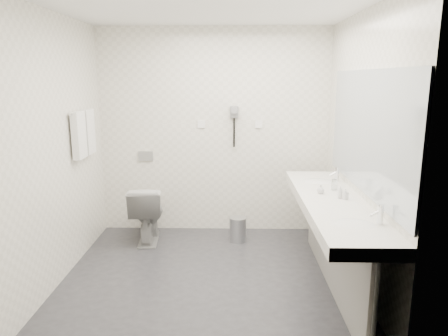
{
  "coord_description": "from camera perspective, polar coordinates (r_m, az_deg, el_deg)",
  "views": [
    {
      "loc": [
        0.23,
        -3.79,
        1.91
      ],
      "look_at": [
        0.15,
        0.15,
        1.05
      ],
      "focal_mm": 33.42,
      "sensor_mm": 36.0,
      "label": 1
    }
  ],
  "objects": [
    {
      "name": "floor",
      "position": [
        4.25,
        -2.13,
        -14.41
      ],
      "size": [
        2.8,
        2.8,
        0.0
      ],
      "primitive_type": "plane",
      "color": "#2D2D32",
      "rests_on": "ground"
    },
    {
      "name": "ceiling",
      "position": [
        3.84,
        -2.45,
        21.15
      ],
      "size": [
        2.8,
        2.8,
        0.0
      ],
      "primitive_type": "plane",
      "rotation": [
        3.14,
        0.0,
        0.0
      ],
      "color": "white",
      "rests_on": "wall_back"
    },
    {
      "name": "wall_back",
      "position": [
        5.14,
        -1.41,
        4.93
      ],
      "size": [
        2.8,
        0.0,
        2.8
      ],
      "primitive_type": "plane",
      "rotation": [
        1.57,
        0.0,
        0.0
      ],
      "color": "white",
      "rests_on": "floor"
    },
    {
      "name": "wall_front",
      "position": [
        2.58,
        -4.0,
        -2.5
      ],
      "size": [
        2.8,
        0.0,
        2.8
      ],
      "primitive_type": "plane",
      "rotation": [
        -1.57,
        0.0,
        0.0
      ],
      "color": "white",
      "rests_on": "floor"
    },
    {
      "name": "wall_left",
      "position": [
        4.18,
        -21.85,
        2.34
      ],
      "size": [
        0.0,
        2.6,
        2.6
      ],
      "primitive_type": "plane",
      "rotation": [
        1.57,
        0.0,
        1.57
      ],
      "color": "white",
      "rests_on": "floor"
    },
    {
      "name": "wall_right",
      "position": [
        4.02,
        18.09,
        2.25
      ],
      "size": [
        0.0,
        2.6,
        2.6
      ],
      "primitive_type": "plane",
      "rotation": [
        1.57,
        0.0,
        -1.57
      ],
      "color": "white",
      "rests_on": "floor"
    },
    {
      "name": "vanity_counter",
      "position": [
        3.86,
        14.57,
        -4.8
      ],
      "size": [
        0.55,
        2.2,
        0.1
      ],
      "primitive_type": "cube",
      "color": "white",
      "rests_on": "floor"
    },
    {
      "name": "vanity_panel",
      "position": [
        4.01,
        14.59,
        -10.62
      ],
      "size": [
        0.03,
        2.15,
        0.75
      ],
      "primitive_type": "cube",
      "color": "gray",
      "rests_on": "floor"
    },
    {
      "name": "vanity_post_near",
      "position": [
        3.12,
        19.7,
        -17.92
      ],
      "size": [
        0.06,
        0.06,
        0.75
      ],
      "primitive_type": "cylinder",
      "color": "silver",
      "rests_on": "floor"
    },
    {
      "name": "vanity_post_far",
      "position": [
        4.97,
        12.2,
        -5.98
      ],
      "size": [
        0.06,
        0.06,
        0.75
      ],
      "primitive_type": "cylinder",
      "color": "silver",
      "rests_on": "floor"
    },
    {
      "name": "mirror",
      "position": [
        3.8,
        18.93,
        4.7
      ],
      "size": [
        0.02,
        2.2,
        1.05
      ],
      "primitive_type": "cube",
      "color": "#B2BCC6",
      "rests_on": "wall_right"
    },
    {
      "name": "basin_near",
      "position": [
        3.25,
        17.21,
        -7.55
      ],
      "size": [
        0.4,
        0.31,
        0.05
      ],
      "primitive_type": "ellipsoid",
      "color": "white",
      "rests_on": "vanity_counter"
    },
    {
      "name": "basin_far",
      "position": [
        4.46,
        12.71,
        -1.93
      ],
      "size": [
        0.4,
        0.31,
        0.05
      ],
      "primitive_type": "ellipsoid",
      "color": "white",
      "rests_on": "vanity_counter"
    },
    {
      "name": "faucet_near",
      "position": [
        3.28,
        20.6,
        -5.95
      ],
      "size": [
        0.04,
        0.04,
        0.15
      ],
      "primitive_type": "cylinder",
      "color": "silver",
      "rests_on": "vanity_counter"
    },
    {
      "name": "faucet_far",
      "position": [
        4.48,
        15.21,
        -0.81
      ],
      "size": [
        0.04,
        0.04,
        0.15
      ],
      "primitive_type": "cylinder",
      "color": "silver",
      "rests_on": "vanity_counter"
    },
    {
      "name": "soap_bottle_a",
      "position": [
        3.84,
        16.25,
        -3.44
      ],
      "size": [
        0.06,
        0.06,
        0.1
      ],
      "primitive_type": "imported",
      "rotation": [
        0.0,
        0.0,
        0.48
      ],
      "color": "silver",
      "rests_on": "vanity_counter"
    },
    {
      "name": "soap_bottle_b",
      "position": [
        3.97,
        13.1,
        -2.84
      ],
      "size": [
        0.08,
        0.08,
        0.08
      ],
      "primitive_type": "imported",
      "rotation": [
        0.0,
        0.0,
        -0.17
      ],
      "color": "silver",
      "rests_on": "vanity_counter"
    },
    {
      "name": "soap_bottle_c",
      "position": [
        3.86,
        15.61,
        -3.19
      ],
      "size": [
        0.05,
        0.05,
        0.12
      ],
      "primitive_type": "imported",
      "rotation": [
        0.0,
        0.0,
        -0.16
      ],
      "color": "silver",
      "rests_on": "vanity_counter"
    },
    {
      "name": "glass_left",
      "position": [
        4.14,
        14.87,
        -2.22
      ],
      "size": [
        0.07,
        0.07,
        0.1
      ],
      "primitive_type": "cylinder",
      "rotation": [
        0.0,
        0.0,
        0.26
      ],
      "color": "silver",
      "rests_on": "vanity_counter"
    },
    {
      "name": "toilet",
      "position": [
        5.04,
        -10.45,
        -6.05
      ],
      "size": [
        0.43,
        0.7,
        0.68
      ],
      "primitive_type": "imported",
      "rotation": [
        0.0,
        0.0,
        3.22
      ],
      "color": "white",
      "rests_on": "floor"
    },
    {
      "name": "flush_plate",
      "position": [
        5.27,
        -10.67,
        1.61
      ],
      "size": [
        0.18,
        0.02,
        0.12
      ],
      "primitive_type": "cube",
      "color": "#B2B5BA",
      "rests_on": "wall_back"
    },
    {
      "name": "pedal_bin",
      "position": [
        4.99,
        1.91,
        -8.46
      ],
      "size": [
        0.2,
        0.2,
        0.28
      ],
      "primitive_type": "cylinder",
      "rotation": [
        0.0,
        0.0,
        0.02
      ],
      "color": "#B2B5BA",
      "rests_on": "floor"
    },
    {
      "name": "bin_lid",
      "position": [
        4.94,
        1.92,
        -6.87
      ],
      "size": [
        0.2,
        0.2,
        0.02
      ],
      "primitive_type": "cylinder",
      "color": "#B2B5BA",
      "rests_on": "pedal_bin"
    },
    {
      "name": "towel_rail",
      "position": [
        4.63,
        -18.94,
        7.2
      ],
      "size": [
        0.02,
        0.62,
        0.02
      ],
      "primitive_type": "cylinder",
      "rotation": [
        1.57,
        0.0,
        0.0
      ],
      "color": "silver",
      "rests_on": "wall_left"
    },
    {
      "name": "towel_near",
      "position": [
        4.52,
        -19.23,
        4.26
      ],
      "size": [
        0.07,
        0.24,
        0.48
      ],
      "primitive_type": "cube",
      "color": "white",
      "rests_on": "towel_rail"
    },
    {
      "name": "towel_far",
      "position": [
        4.78,
        -18.08,
        4.74
      ],
      "size": [
        0.07,
        0.24,
        0.48
      ],
      "primitive_type": "cube",
      "color": "white",
      "rests_on": "towel_rail"
    },
    {
      "name": "dryer_cradle",
      "position": [
        5.07,
        1.41,
        7.67
      ],
      "size": [
        0.1,
        0.04,
        0.14
      ],
      "primitive_type": "cube",
      "color": "gray",
      "rests_on": "wall_back"
    },
    {
      "name": "dryer_barrel",
      "position": [
        5.0,
        1.41,
        7.95
      ],
      "size": [
        0.08,
        0.14,
        0.08
      ],
      "primitive_type": "cylinder",
      "rotation": [
        1.57,
        0.0,
        0.0
      ],
      "color": "gray",
      "rests_on": "dryer_cradle"
    },
    {
      "name": "dryer_cord",
      "position": [
        5.09,
        1.39,
        4.85
      ],
      "size": [
        0.02,
        0.02,
        0.35
      ],
      "primitive_type": "cylinder",
      "color": "black",
      "rests_on": "dryer_cradle"
    },
    {
      "name": "switch_plate_a",
      "position": [
        5.12,
        -3.11,
        6.02
      ],
      "size": [
        0.09,
        0.02,
        0.09
      ],
      "primitive_type": "cube",
      "color": "white",
      "rests_on": "wall_back"
    },
    {
      "name": "switch_plate_b",
      "position": [
        5.12,
        4.78,
        5.99
      ],
      "size": [
        0.09,
        0.02,
        0.09
      ],
      "primitive_type": "cube",
      "color": "white",
      "rests_on": "wall_back"
    }
  ]
}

